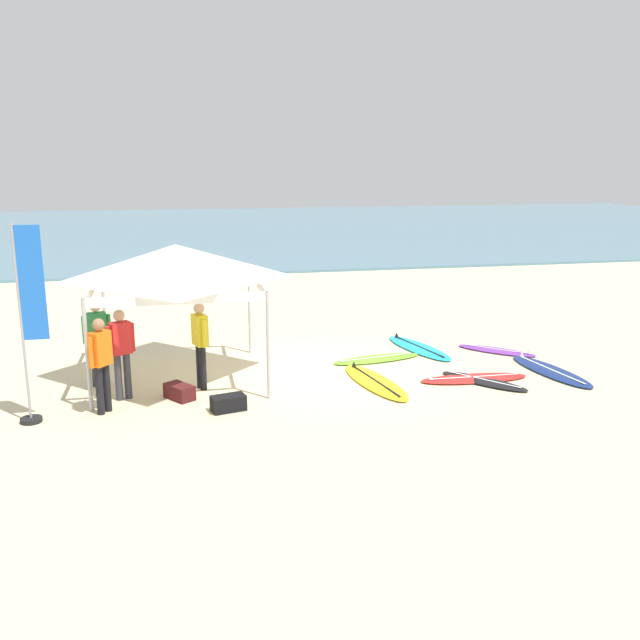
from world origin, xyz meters
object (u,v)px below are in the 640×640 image
(surfboard_red, at_px, (474,378))
(person_orange, at_px, (101,359))
(canopy_tent, at_px, (176,263))
(surfboard_navy, at_px, (550,371))
(surfboard_black, at_px, (483,381))
(person_green, at_px, (97,337))
(person_yellow, at_px, (200,340))
(gear_bag_near_tent, at_px, (179,392))
(surfboard_lime, at_px, (376,359))
(gear_bag_by_pole, at_px, (228,403))
(surfboard_purple, at_px, (497,350))
(surfboard_yellow, at_px, (375,382))
(banner_flag, at_px, (30,333))
(surfboard_cyan, at_px, (419,348))
(person_red, at_px, (121,348))

(surfboard_red, bearing_deg, person_orange, -177.06)
(canopy_tent, height_order, surfboard_navy, canopy_tent)
(surfboard_black, height_order, person_green, person_green)
(canopy_tent, bearing_deg, person_yellow, -62.82)
(gear_bag_near_tent, bearing_deg, surfboard_lime, 21.25)
(surfboard_lime, xyz_separation_m, gear_bag_by_pole, (-3.48, -2.49, 0.10))
(person_green, relative_size, gear_bag_near_tent, 2.85)
(surfboard_black, bearing_deg, surfboard_purple, 57.69)
(surfboard_red, bearing_deg, gear_bag_by_pole, -171.83)
(surfboard_yellow, xyz_separation_m, person_yellow, (-3.40, 0.41, 0.95))
(surfboard_red, height_order, banner_flag, banner_flag)
(surfboard_yellow, height_order, person_green, person_green)
(surfboard_cyan, relative_size, gear_bag_by_pole, 4.17)
(surfboard_yellow, distance_m, surfboard_black, 2.19)
(gear_bag_by_pole, bearing_deg, person_yellow, 107.20)
(surfboard_lime, bearing_deg, surfboard_yellow, -107.44)
(banner_flag, bearing_deg, surfboard_navy, 4.13)
(surfboard_navy, height_order, person_red, person_red)
(canopy_tent, height_order, surfboard_lime, canopy_tent)
(canopy_tent, xyz_separation_m, surfboard_black, (5.94, -1.56, -2.35))
(surfboard_cyan, distance_m, surfboard_purple, 1.81)
(canopy_tent, bearing_deg, surfboard_yellow, -17.10)
(surfboard_red, relative_size, banner_flag, 0.67)
(surfboard_purple, bearing_deg, gear_bag_near_tent, -166.44)
(surfboard_navy, xyz_separation_m, gear_bag_near_tent, (-7.66, -0.06, 0.10))
(person_yellow, distance_m, person_green, 2.05)
(surfboard_lime, distance_m, surfboard_black, 2.57)
(surfboard_purple, height_order, person_yellow, person_yellow)
(surfboard_yellow, bearing_deg, canopy_tent, 162.90)
(person_orange, distance_m, gear_bag_near_tent, 1.62)
(surfboard_cyan, xyz_separation_m, person_yellow, (-5.13, -1.82, 0.95))
(surfboard_purple, bearing_deg, surfboard_black, -122.31)
(surfboard_red, relative_size, surfboard_navy, 0.91)
(surfboard_lime, relative_size, surfboard_black, 1.19)
(surfboard_black, bearing_deg, surfboard_cyan, 99.05)
(gear_bag_by_pole, bearing_deg, surfboard_cyan, 33.78)
(surfboard_red, height_order, surfboard_cyan, same)
(surfboard_purple, height_order, surfboard_black, same)
(person_yellow, bearing_deg, gear_bag_near_tent, -129.59)
(surfboard_red, height_order, person_green, person_green)
(surfboard_purple, bearing_deg, gear_bag_by_pole, -158.30)
(surfboard_black, xyz_separation_m, banner_flag, (-8.36, -0.39, 1.54))
(person_yellow, xyz_separation_m, gear_bag_by_pole, (0.41, -1.33, -0.85))
(canopy_tent, distance_m, surfboard_black, 6.57)
(surfboard_navy, bearing_deg, surfboard_black, -168.54)
(person_yellow, bearing_deg, surfboard_red, -6.41)
(person_green, height_order, person_red, same)
(banner_flag, relative_size, gear_bag_by_pole, 5.67)
(person_red, bearing_deg, person_yellow, 12.32)
(person_green, xyz_separation_m, gear_bag_by_pole, (2.37, -1.92, -0.85))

